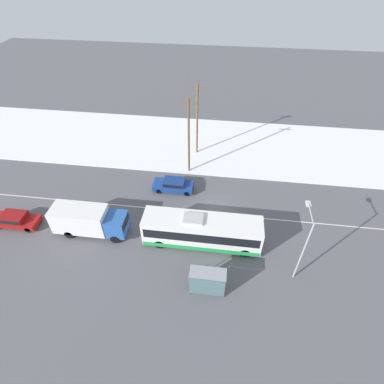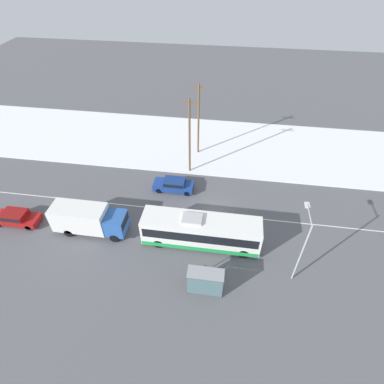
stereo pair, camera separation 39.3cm
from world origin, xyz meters
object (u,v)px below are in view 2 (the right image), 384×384
Objects in this scene: box_truck at (88,219)px; parked_car_near_truck at (16,217)px; city_bus at (201,231)px; utility_pole_snowlot at (198,120)px; bus_shelter at (205,281)px; pedestrian_at_stop at (206,270)px; sedan_car at (174,184)px; streetlamp at (303,241)px; utility_pole_roadside at (190,136)px.

box_truck is 1.58× the size of parked_car_near_truck.
utility_pole_snowlot reaches higher than city_bus.
city_bus is 5.29m from bus_shelter.
pedestrian_at_stop is at bearing -17.66° from box_truck.
parked_car_near_truck is 20.41m from bus_shelter.
city_bus is 3.73× the size of bus_shelter.
pedestrian_at_stop is (4.84, -11.01, 0.34)m from sedan_car.
sedan_car is at bearing 118.95° from city_bus.
city_bus is 1.61× the size of streetlamp.
parked_car_near_truck is 1.54× the size of bus_shelter.
utility_pole_roadside reaches higher than pedestrian_at_stop.
streetlamp is 20.29m from utility_pole_snowlot.
pedestrian_at_stop is at bearing -10.66° from parked_car_near_truck.
city_bus reaches higher than sedan_car.
bus_shelter is at bearing -85.80° from pedestrian_at_stop.
pedestrian_at_stop is 8.24m from streetlamp.
city_bus is 5.99× the size of pedestrian_at_stop.
sedan_car is 1.54× the size of bus_shelter.
parked_car_near_truck is (-7.81, -0.07, -0.88)m from box_truck.
city_bus is 8.25m from sedan_car.
utility_pole_snowlot reaches higher than streetlamp.
pedestrian_at_stop is 0.62× the size of bus_shelter.
utility_pole_snowlot reaches higher than box_truck.
bus_shelter is 20.80m from utility_pole_snowlot.
streetlamp is 0.72× the size of utility_pole_roadside.
city_bus reaches higher than parked_car_near_truck.
parked_car_near_truck is at bearing -179.60° from city_bus.
bus_shelter is 0.31× the size of utility_pole_roadside.
city_bus is at bearing -76.09° from utility_pole_roadside.
utility_pole_roadside reaches higher than parked_car_near_truck.
sedan_car is 1.00× the size of parked_car_near_truck.
sedan_car is 0.48× the size of utility_pole_snowlot.
utility_pole_roadside is (8.27, 10.98, 3.27)m from box_truck.
streetlamp is at bearing 12.10° from pedestrian_at_stop.
utility_pole_roadside is (-3.68, 16.12, 3.25)m from bus_shelter.
box_truck is at bearing -119.99° from utility_pole_snowlot.
city_bus is 11.73m from utility_pole_roadside.
box_truck is 3.92× the size of pedestrian_at_stop.
pedestrian_at_stop is at bearing -77.19° from city_bus.
city_bus is 10.97m from box_truck.
parked_car_near_truck is at bearing 165.61° from bus_shelter.
utility_pole_snowlot reaches higher than sedan_car.
city_bus is at bearing 102.81° from pedestrian_at_stop.
parked_car_near_truck is 2.48× the size of pedestrian_at_stop.
pedestrian_at_stop is at bearing -76.37° from utility_pole_roadside.
utility_pole_roadside is at bearing -96.62° from utility_pole_snowlot.
parked_car_near_truck is (-14.81, -7.31, -0.01)m from sedan_car.
utility_pole_snowlot reaches higher than pedestrian_at_stop.
utility_pole_roadside is at bearing 103.91° from city_bus.
streetlamp reaches higher than city_bus.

